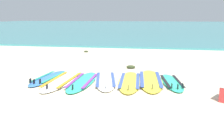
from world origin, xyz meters
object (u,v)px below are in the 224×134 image
at_px(surfboard_3, 106,80).
at_px(surfboard_1, 62,80).
at_px(surfboard_0, 48,78).
at_px(surfboard_6, 172,82).
at_px(surfboard_5, 150,80).
at_px(surfboard_2, 83,81).
at_px(surfboard_4, 130,81).

bearing_deg(surfboard_3, surfboard_1, -167.71).
bearing_deg(surfboard_0, surfboard_1, -23.08).
bearing_deg(surfboard_6, surfboard_5, 165.44).
xyz_separation_m(surfboard_0, surfboard_5, (2.84, 0.28, -0.00)).
bearing_deg(surfboard_1, surfboard_6, 6.69).
height_order(surfboard_3, surfboard_6, same).
bearing_deg(surfboard_1, surfboard_3, 12.29).
bearing_deg(surfboard_0, surfboard_6, 2.17).
xyz_separation_m(surfboard_1, surfboard_3, (1.15, 0.25, 0.00)).
distance_m(surfboard_2, surfboard_4, 1.26).
distance_m(surfboard_1, surfboard_2, 0.57).
distance_m(surfboard_0, surfboard_4, 2.31).
distance_m(surfboard_1, surfboard_6, 2.93).
bearing_deg(surfboard_5, surfboard_2, -164.61).
relative_size(surfboard_1, surfboard_6, 1.27).
bearing_deg(surfboard_5, surfboard_0, -174.47).
distance_m(surfboard_1, surfboard_4, 1.82).
distance_m(surfboard_4, surfboard_6, 1.11).
relative_size(surfboard_0, surfboard_6, 1.04).
height_order(surfboard_2, surfboard_6, same).
bearing_deg(surfboard_5, surfboard_1, -168.27).
bearing_deg(surfboard_5, surfboard_3, -168.81).
xyz_separation_m(surfboard_4, surfboard_6, (1.10, 0.11, 0.00)).
xyz_separation_m(surfboard_3, surfboard_5, (1.20, 0.24, -0.00)).
xyz_separation_m(surfboard_0, surfboard_3, (1.64, 0.04, -0.00)).
relative_size(surfboard_0, surfboard_4, 0.83).
bearing_deg(surfboard_3, surfboard_6, 2.97).
height_order(surfboard_1, surfboard_4, same).
relative_size(surfboard_2, surfboard_5, 0.88).
bearing_deg(surfboard_6, surfboard_4, -174.48).
relative_size(surfboard_3, surfboard_6, 1.20).
distance_m(surfboard_5, surfboard_6, 0.58).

